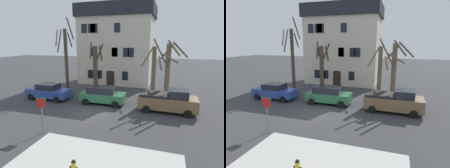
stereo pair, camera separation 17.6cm
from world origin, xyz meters
TOP-DOWN VIEW (x-y plane):
  - ground_plane at (0.00, 0.00)m, footprint 120.00×120.00m
  - building_main at (-1.43, 13.94)m, footprint 10.97×7.53m
  - tree_bare_near at (-5.50, 5.52)m, footprint 2.14×2.11m
  - tree_bare_mid at (-1.90, 6.02)m, footprint 1.71×1.70m
  - tree_bare_far at (4.89, 5.42)m, footprint 3.17×3.14m
  - tree_bare_end at (6.27, 5.36)m, footprint 2.90×2.52m
  - car_blue_sedan at (-6.15, 2.60)m, footprint 4.80×2.11m
  - car_green_wagon at (0.10, 2.87)m, footprint 4.51×2.10m
  - pickup_truck_brown at (6.45, 2.56)m, footprint 5.08×2.36m
  - fire_hydrant at (2.42, -7.39)m, footprint 0.42×0.22m
  - street_sign_pole at (-1.70, -4.21)m, footprint 0.76×0.07m
  - bicycle_leaning at (-4.69, 4.21)m, footprint 1.72×0.42m

SIDE VIEW (x-z plane):
  - ground_plane at x=0.00m, z-range 0.00..0.00m
  - bicycle_leaning at x=-4.69m, z-range -0.15..0.88m
  - fire_hydrant at x=2.42m, z-range 0.13..0.89m
  - car_blue_sedan at x=-6.15m, z-range 0.00..1.73m
  - car_green_wagon at x=0.10m, z-range 0.04..1.80m
  - pickup_truck_brown at x=6.45m, z-range -0.04..2.07m
  - street_sign_pole at x=-1.70m, z-range 0.51..3.03m
  - tree_bare_mid at x=-1.90m, z-range 0.03..6.21m
  - tree_bare_far at x=4.89m, z-range -0.05..6.44m
  - tree_bare_end at x=6.27m, z-range 0.15..6.48m
  - tree_bare_near at x=-5.50m, z-range -0.18..8.65m
  - building_main at x=-1.43m, z-range 0.09..11.47m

